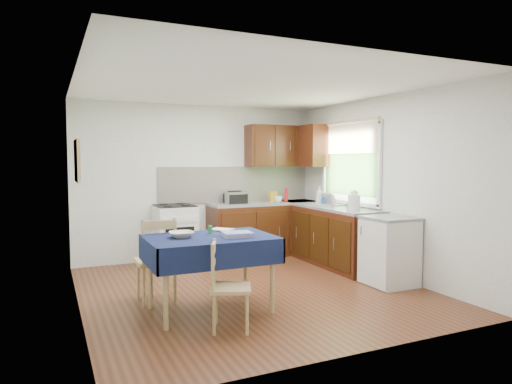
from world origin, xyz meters
name	(u,v)px	position (x,y,z in m)	size (l,w,h in m)	color
floor	(251,289)	(0.00, 0.00, 0.00)	(4.20, 4.20, 0.00)	#442412
ceiling	(251,86)	(0.00, 0.00, 2.50)	(4.00, 4.20, 0.02)	white
wall_back	(199,182)	(0.00, 2.10, 1.25)	(4.00, 0.02, 2.50)	silver
wall_front	(357,204)	(0.00, -2.10, 1.25)	(4.00, 0.02, 2.50)	silver
wall_left	(77,194)	(-2.00, 0.00, 1.25)	(0.02, 4.20, 2.50)	silver
wall_right	(381,186)	(2.00, 0.00, 1.25)	(0.02, 4.20, 2.50)	silver
base_cabinets	(296,233)	(1.36, 1.26, 0.43)	(1.90, 2.30, 0.86)	black
worktop_back	(265,203)	(1.05, 1.80, 0.88)	(1.90, 0.60, 0.04)	slate
worktop_right	(336,208)	(1.70, 0.65, 0.88)	(0.60, 1.70, 0.04)	slate
worktop_corner	(298,202)	(1.70, 1.80, 0.88)	(0.60, 0.60, 0.04)	slate
splashback	(236,184)	(0.65, 2.08, 1.20)	(2.70, 0.02, 0.60)	#F5E5D0
upper_cabinets	(290,146)	(1.52, 1.80, 1.85)	(1.20, 0.85, 0.70)	black
stove	(175,234)	(-0.50, 1.80, 0.46)	(0.60, 0.61, 0.92)	silver
window	(350,157)	(1.97, 0.70, 1.65)	(0.04, 1.48, 1.26)	#2C5121
fridge	(390,251)	(1.70, -0.55, 0.44)	(0.58, 0.60, 0.89)	silver
corkboard	(77,161)	(-1.97, 0.30, 1.60)	(0.04, 0.62, 0.47)	tan
dining_table	(210,246)	(-0.73, -0.56, 0.70)	(1.33, 0.90, 0.80)	#0E1039
chair_far	(157,257)	(-1.18, -0.02, 0.51)	(0.43, 0.43, 0.97)	tan
chair_near	(226,283)	(-0.76, -1.13, 0.45)	(0.49, 0.49, 0.85)	tan
toaster	(234,198)	(0.49, 1.77, 1.00)	(0.28, 0.17, 0.21)	silver
sandwich_press	(235,198)	(0.52, 1.83, 0.99)	(0.33, 0.29, 0.19)	black
sauce_bottle	(286,195)	(1.39, 1.67, 1.02)	(0.06, 0.06, 0.25)	red
yellow_packet	(273,196)	(1.25, 1.88, 0.99)	(0.13, 0.09, 0.17)	yellow
dish_rack	(327,204)	(1.69, 0.88, 0.92)	(0.43, 0.33, 0.20)	gray
kettle	(354,201)	(1.66, 0.15, 1.03)	(0.17, 0.17, 0.29)	silver
cup	(278,199)	(1.24, 1.67, 0.95)	(0.13, 0.13, 0.10)	white
soap_bottle_a	(319,196)	(1.65, 1.05, 1.05)	(0.11, 0.11, 0.29)	silver
soap_bottle_b	(324,199)	(1.69, 0.98, 0.99)	(0.08, 0.08, 0.17)	#1B529E
soap_bottle_c	(350,204)	(1.68, 0.28, 0.98)	(0.12, 0.12, 0.16)	#268B2A
plate_bowl	(182,235)	(-1.02, -0.51, 0.83)	(0.25, 0.25, 0.06)	beige
book	(218,231)	(-0.54, -0.29, 0.81)	(0.18, 0.24, 0.02)	white
spice_jar	(210,230)	(-0.68, -0.41, 0.85)	(0.04, 0.04, 0.09)	#238136
tea_towel	(237,235)	(-0.49, -0.72, 0.83)	(0.30, 0.23, 0.05)	navy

